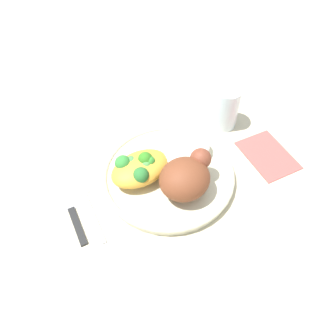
{
  "coord_description": "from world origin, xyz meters",
  "views": [
    {
      "loc": [
        -0.21,
        -0.31,
        0.5
      ],
      "look_at": [
        0.0,
        0.0,
        0.03
      ],
      "focal_mm": 34.31,
      "sensor_mm": 36.0,
      "label": 1
    }
  ],
  "objects_px": {
    "plate": "(168,175)",
    "napkin": "(268,155)",
    "roasted_chicken": "(188,176)",
    "mac_cheese_with_broccoli": "(139,168)",
    "knife": "(72,210)",
    "rice_pile": "(186,150)",
    "water_glass": "(225,107)",
    "fork": "(88,205)"
  },
  "relations": [
    {
      "from": "plate",
      "to": "napkin",
      "type": "xyz_separation_m",
      "value": [
        0.2,
        -0.07,
        -0.01
      ]
    },
    {
      "from": "roasted_chicken",
      "to": "mac_cheese_with_broccoli",
      "type": "distance_m",
      "value": 0.09
    },
    {
      "from": "knife",
      "to": "napkin",
      "type": "xyz_separation_m",
      "value": [
        0.39,
        -0.1,
        -0.0
      ]
    },
    {
      "from": "rice_pile",
      "to": "water_glass",
      "type": "bearing_deg",
      "value": 19.14
    },
    {
      "from": "roasted_chicken",
      "to": "rice_pile",
      "type": "bearing_deg",
      "value": 56.22
    },
    {
      "from": "roasted_chicken",
      "to": "napkin",
      "type": "bearing_deg",
      "value": -4.68
    },
    {
      "from": "fork",
      "to": "napkin",
      "type": "bearing_deg",
      "value": -14.78
    },
    {
      "from": "plate",
      "to": "mac_cheese_with_broccoli",
      "type": "height_order",
      "value": "mac_cheese_with_broccoli"
    },
    {
      "from": "plate",
      "to": "knife",
      "type": "bearing_deg",
      "value": 169.28
    },
    {
      "from": "rice_pile",
      "to": "napkin",
      "type": "distance_m",
      "value": 0.17
    },
    {
      "from": "plate",
      "to": "knife",
      "type": "xyz_separation_m",
      "value": [
        -0.18,
        0.03,
        -0.01
      ]
    },
    {
      "from": "fork",
      "to": "napkin",
      "type": "xyz_separation_m",
      "value": [
        0.36,
        -0.09,
        -0.0
      ]
    },
    {
      "from": "knife",
      "to": "water_glass",
      "type": "distance_m",
      "value": 0.37
    },
    {
      "from": "fork",
      "to": "mac_cheese_with_broccoli",
      "type": "bearing_deg",
      "value": -3.54
    },
    {
      "from": "napkin",
      "to": "knife",
      "type": "bearing_deg",
      "value": 165.39
    },
    {
      "from": "roasted_chicken",
      "to": "water_glass",
      "type": "bearing_deg",
      "value": 31.65
    },
    {
      "from": "plate",
      "to": "fork",
      "type": "xyz_separation_m",
      "value": [
        -0.16,
        0.03,
        -0.01
      ]
    },
    {
      "from": "mac_cheese_with_broccoli",
      "to": "roasted_chicken",
      "type": "bearing_deg",
      "value": -51.92
    },
    {
      "from": "rice_pile",
      "to": "plate",
      "type": "bearing_deg",
      "value": -166.15
    },
    {
      "from": "fork",
      "to": "water_glass",
      "type": "relative_size",
      "value": 1.54
    },
    {
      "from": "water_glass",
      "to": "roasted_chicken",
      "type": "bearing_deg",
      "value": -148.35
    },
    {
      "from": "rice_pile",
      "to": "fork",
      "type": "height_order",
      "value": "rice_pile"
    },
    {
      "from": "plate",
      "to": "rice_pile",
      "type": "height_order",
      "value": "rice_pile"
    },
    {
      "from": "plate",
      "to": "rice_pile",
      "type": "relative_size",
      "value": 2.42
    },
    {
      "from": "plate",
      "to": "mac_cheese_with_broccoli",
      "type": "relative_size",
      "value": 2.26
    },
    {
      "from": "roasted_chicken",
      "to": "knife",
      "type": "height_order",
      "value": "roasted_chicken"
    },
    {
      "from": "water_glass",
      "to": "plate",
      "type": "bearing_deg",
      "value": -162.25
    },
    {
      "from": "plate",
      "to": "rice_pile",
      "type": "xyz_separation_m",
      "value": [
        0.05,
        0.01,
        0.03
      ]
    },
    {
      "from": "plate",
      "to": "roasted_chicken",
      "type": "bearing_deg",
      "value": -80.59
    },
    {
      "from": "plate",
      "to": "water_glass",
      "type": "distance_m",
      "value": 0.2
    },
    {
      "from": "knife",
      "to": "water_glass",
      "type": "relative_size",
      "value": 2.05
    },
    {
      "from": "rice_pile",
      "to": "fork",
      "type": "relative_size",
      "value": 0.73
    },
    {
      "from": "mac_cheese_with_broccoli",
      "to": "water_glass",
      "type": "relative_size",
      "value": 1.21
    },
    {
      "from": "rice_pile",
      "to": "knife",
      "type": "bearing_deg",
      "value": 174.5
    },
    {
      "from": "knife",
      "to": "napkin",
      "type": "height_order",
      "value": "knife"
    },
    {
      "from": "rice_pile",
      "to": "napkin",
      "type": "bearing_deg",
      "value": -27.18
    },
    {
      "from": "rice_pile",
      "to": "knife",
      "type": "distance_m",
      "value": 0.24
    },
    {
      "from": "mac_cheese_with_broccoli",
      "to": "knife",
      "type": "height_order",
      "value": "mac_cheese_with_broccoli"
    },
    {
      "from": "water_glass",
      "to": "napkin",
      "type": "distance_m",
      "value": 0.13
    },
    {
      "from": "mac_cheese_with_broccoli",
      "to": "fork",
      "type": "xyz_separation_m",
      "value": [
        -0.11,
        0.01,
        -0.04
      ]
    },
    {
      "from": "knife",
      "to": "mac_cheese_with_broccoli",
      "type": "bearing_deg",
      "value": -5.47
    },
    {
      "from": "plate",
      "to": "fork",
      "type": "relative_size",
      "value": 1.77
    }
  ]
}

